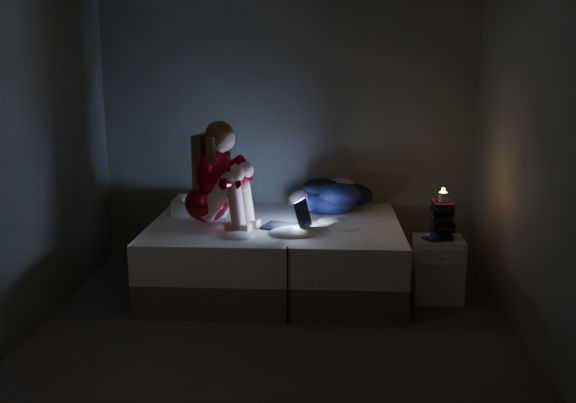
# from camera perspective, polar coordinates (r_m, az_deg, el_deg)

# --- Properties ---
(floor) EXTENTS (3.60, 3.80, 0.02)m
(floor) POSITION_cam_1_polar(r_m,az_deg,el_deg) (4.83, -1.28, -12.02)
(floor) COLOR #393532
(floor) RESTS_ON ground
(wall_back) EXTENTS (3.60, 0.02, 2.60)m
(wall_back) POSITION_cam_1_polar(r_m,az_deg,el_deg) (6.34, 0.01, 6.20)
(wall_back) COLOR #43483A
(wall_back) RESTS_ON ground
(wall_front) EXTENTS (3.60, 0.02, 2.60)m
(wall_front) POSITION_cam_1_polar(r_m,az_deg,el_deg) (2.59, -4.70, -3.02)
(wall_front) COLOR #43483A
(wall_front) RESTS_ON ground
(wall_left) EXTENTS (0.02, 3.80, 2.60)m
(wall_left) POSITION_cam_1_polar(r_m,az_deg,el_deg) (4.93, -22.86, 3.44)
(wall_left) COLOR #43483A
(wall_left) RESTS_ON ground
(wall_right) EXTENTS (0.02, 3.80, 2.60)m
(wall_right) POSITION_cam_1_polar(r_m,az_deg,el_deg) (4.67, 21.41, 3.10)
(wall_right) COLOR #43483A
(wall_right) RESTS_ON ground
(bed) EXTENTS (2.15, 1.61, 0.59)m
(bed) POSITION_cam_1_polar(r_m,az_deg,el_deg) (5.75, -1.08, -4.68)
(bed) COLOR beige
(bed) RESTS_ON ground
(pillow) EXTENTS (0.49, 0.35, 0.14)m
(pillow) POSITION_cam_1_polar(r_m,az_deg,el_deg) (6.04, -7.63, -0.36)
(pillow) COLOR white
(pillow) RESTS_ON bed
(woman) EXTENTS (0.65, 0.53, 0.90)m
(woman) POSITION_cam_1_polar(r_m,az_deg,el_deg) (5.53, -7.25, 2.49)
(woman) COLOR maroon
(woman) RESTS_ON bed
(laptop) EXTENTS (0.44, 0.37, 0.26)m
(laptop) POSITION_cam_1_polar(r_m,az_deg,el_deg) (5.44, -0.25, -1.01)
(laptop) COLOR black
(laptop) RESTS_ON bed
(clothes_pile) EXTENTS (0.66, 0.58, 0.34)m
(clothes_pile) POSITION_cam_1_polar(r_m,az_deg,el_deg) (6.03, 3.70, 0.66)
(clothes_pile) COLOR #0D194C
(clothes_pile) RESTS_ON bed
(nightstand) EXTENTS (0.41, 0.36, 0.53)m
(nightstand) POSITION_cam_1_polar(r_m,az_deg,el_deg) (5.61, 13.01, -5.79)
(nightstand) COLOR silver
(nightstand) RESTS_ON ground
(book_stack) EXTENTS (0.19, 0.25, 0.33)m
(book_stack) POSITION_cam_1_polar(r_m,az_deg,el_deg) (5.50, 13.35, -1.47)
(book_stack) COLOR black
(book_stack) RESTS_ON nightstand
(candle) EXTENTS (0.07, 0.07, 0.08)m
(candle) POSITION_cam_1_polar(r_m,az_deg,el_deg) (5.46, 13.46, 0.64)
(candle) COLOR beige
(candle) RESTS_ON book_stack
(phone) EXTENTS (0.12, 0.16, 0.01)m
(phone) POSITION_cam_1_polar(r_m,az_deg,el_deg) (5.46, 12.33, -3.27)
(phone) COLOR black
(phone) RESTS_ON nightstand
(blue_orb) EXTENTS (0.08, 0.08, 0.08)m
(blue_orb) POSITION_cam_1_polar(r_m,az_deg,el_deg) (5.40, 12.74, -3.08)
(blue_orb) COLOR navy
(blue_orb) RESTS_ON nightstand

